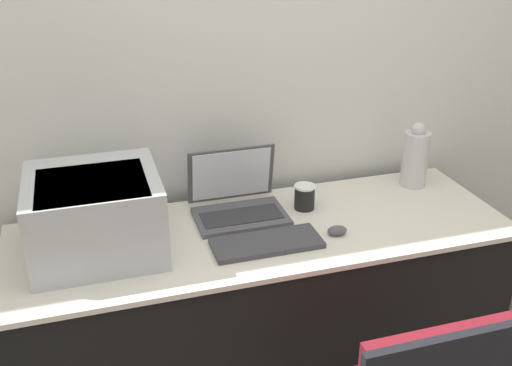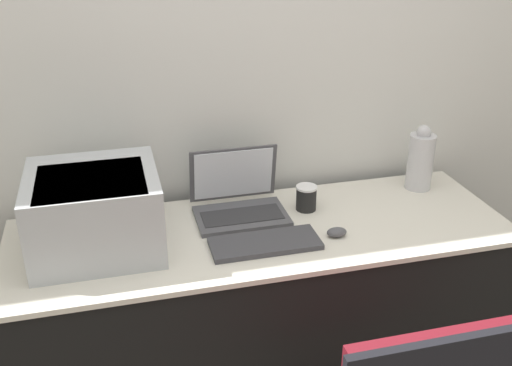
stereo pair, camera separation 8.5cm
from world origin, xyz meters
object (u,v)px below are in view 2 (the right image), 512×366
Objects in this scene: laptop_left at (238,200)px; coffee_cup at (306,198)px; metal_pitcher at (421,160)px; external_keyboard at (265,243)px; mouse at (337,232)px; printer at (95,209)px.

laptop_left is 3.50× the size of coffee_cup.
coffee_cup is 0.54m from metal_pitcher.
external_keyboard is 1.39× the size of metal_pitcher.
laptop_left is 4.68× the size of mouse.
coffee_cup is at bearing 99.68° from mouse.
metal_pitcher is (0.53, 0.07, 0.08)m from coffee_cup.
printer is 0.56m from laptop_left.
printer is at bearing -173.56° from coffee_cup.
mouse is at bearing -80.32° from coffee_cup.
laptop_left is 0.90× the size of external_keyboard.
mouse is at bearing -41.39° from laptop_left.
laptop_left is at bearing 13.47° from printer.
external_keyboard is (0.03, -0.27, -0.04)m from laptop_left.
printer is at bearing -166.53° from laptop_left.
external_keyboard is 0.33m from coffee_cup.
coffee_cup is 0.24m from mouse.
laptop_left is 0.80m from metal_pitcher.
coffee_cup is 1.34× the size of mouse.
coffee_cup reaches higher than external_keyboard.
metal_pitcher reaches higher than mouse.
external_keyboard is at bearing -158.19° from metal_pitcher.
printer reaches higher than coffee_cup.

